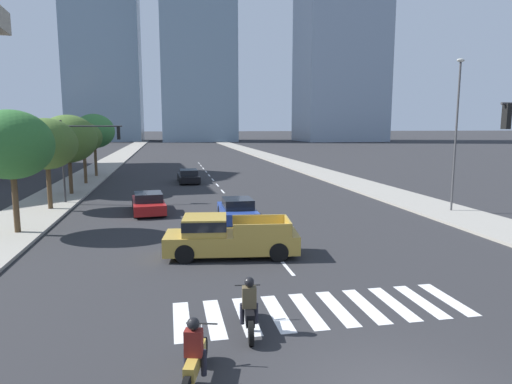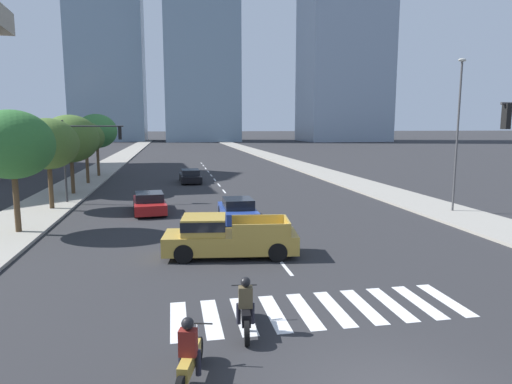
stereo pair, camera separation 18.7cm
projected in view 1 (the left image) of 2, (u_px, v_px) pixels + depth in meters
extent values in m
cube|color=gray|center=(358.00, 184.00, 40.13)|extent=(4.00, 260.00, 0.15)
cube|color=gray|center=(64.00, 192.00, 35.39)|extent=(4.00, 260.00, 0.15)
cube|color=silver|center=(182.00, 321.00, 12.27)|extent=(0.45, 2.61, 0.01)
cube|color=silver|center=(214.00, 318.00, 12.44)|extent=(0.45, 2.61, 0.01)
cube|color=silver|center=(246.00, 316.00, 12.62)|extent=(0.45, 2.61, 0.01)
cube|color=silver|center=(277.00, 313.00, 12.79)|extent=(0.45, 2.61, 0.01)
cube|color=silver|center=(307.00, 310.00, 12.96)|extent=(0.45, 2.61, 0.01)
cube|color=silver|center=(337.00, 308.00, 13.13)|extent=(0.45, 2.61, 0.01)
cube|color=silver|center=(365.00, 306.00, 13.30)|extent=(0.45, 2.61, 0.01)
cube|color=silver|center=(393.00, 303.00, 13.48)|extent=(0.45, 2.61, 0.01)
cube|color=silver|center=(421.00, 301.00, 13.65)|extent=(0.45, 2.61, 0.01)
cube|color=silver|center=(447.00, 299.00, 13.82)|extent=(0.45, 2.61, 0.01)
cube|color=silver|center=(287.00, 267.00, 16.93)|extent=(0.14, 2.00, 0.01)
cube|color=silver|center=(264.00, 241.00, 20.81)|extent=(0.14, 2.00, 0.01)
cube|color=silver|center=(249.00, 223.00, 24.69)|extent=(0.14, 2.00, 0.01)
cube|color=silver|center=(238.00, 209.00, 28.57)|extent=(0.14, 2.00, 0.01)
cube|color=silver|center=(229.00, 199.00, 32.45)|extent=(0.14, 2.00, 0.01)
cube|color=silver|center=(223.00, 191.00, 36.34)|extent=(0.14, 2.00, 0.01)
cube|color=silver|center=(217.00, 185.00, 40.22)|extent=(0.14, 2.00, 0.01)
cube|color=silver|center=(213.00, 180.00, 44.10)|extent=(0.14, 2.00, 0.01)
cube|color=silver|center=(209.00, 175.00, 47.98)|extent=(0.14, 2.00, 0.01)
cube|color=silver|center=(206.00, 172.00, 51.86)|extent=(0.14, 2.00, 0.01)
cube|color=silver|center=(203.00, 168.00, 55.74)|extent=(0.14, 2.00, 0.01)
cube|color=silver|center=(201.00, 166.00, 59.63)|extent=(0.14, 2.00, 0.01)
cube|color=silver|center=(199.00, 163.00, 63.51)|extent=(0.14, 2.00, 0.01)
cylinder|color=black|center=(203.00, 351.00, 10.06)|extent=(0.27, 0.61, 0.60)
cube|color=#B28E38|center=(195.00, 360.00, 9.23)|extent=(0.55, 1.31, 0.32)
cylinder|color=#B2B2B7|center=(202.00, 340.00, 9.91)|extent=(0.14, 0.32, 0.67)
cylinder|color=black|center=(202.00, 323.00, 9.91)|extent=(0.68, 0.22, 0.04)
cube|color=maroon|center=(194.00, 343.00, 9.06)|extent=(0.41, 0.33, 0.55)
sphere|color=black|center=(193.00, 324.00, 9.00)|extent=(0.26, 0.26, 0.26)
cylinder|color=black|center=(187.00, 362.00, 9.25)|extent=(0.15, 0.15, 0.55)
cylinder|color=black|center=(204.00, 363.00, 9.22)|extent=(0.15, 0.15, 0.55)
cylinder|color=black|center=(247.00, 308.00, 12.43)|extent=(0.19, 0.61, 0.60)
cylinder|color=black|center=(251.00, 333.00, 10.89)|extent=(0.19, 0.61, 0.60)
cube|color=black|center=(249.00, 312.00, 11.63)|extent=(0.37, 1.27, 0.32)
cylinder|color=#B2B2B7|center=(248.00, 299.00, 12.29)|extent=(0.10, 0.32, 0.67)
cylinder|color=black|center=(247.00, 285.00, 12.29)|extent=(0.70, 0.12, 0.04)
cube|color=brown|center=(249.00, 297.00, 11.46)|extent=(0.39, 0.28, 0.55)
sphere|color=black|center=(249.00, 282.00, 11.40)|extent=(0.26, 0.26, 0.26)
cylinder|color=black|center=(242.00, 314.00, 11.62)|extent=(0.13, 0.13, 0.55)
cylinder|color=black|center=(256.00, 313.00, 11.65)|extent=(0.13, 0.13, 0.55)
cube|color=#B28E38|center=(232.00, 242.00, 18.30)|extent=(5.59, 2.59, 0.75)
cube|color=#B28E38|center=(205.00, 225.00, 18.12)|extent=(1.94, 1.98, 0.70)
cube|color=black|center=(205.00, 223.00, 18.10)|extent=(1.96, 2.02, 0.39)
cube|color=#B28E38|center=(262.00, 231.00, 17.37)|extent=(2.26, 0.36, 0.55)
cube|color=#B28E38|center=(259.00, 221.00, 19.19)|extent=(2.26, 0.36, 0.55)
cube|color=#B28E38|center=(288.00, 225.00, 18.36)|extent=(0.31, 1.85, 0.55)
cylinder|color=black|center=(185.00, 254.00, 17.36)|extent=(0.79, 0.35, 0.76)
cylinder|color=black|center=(188.00, 242.00, 19.05)|extent=(0.79, 0.35, 0.76)
cylinder|color=black|center=(279.00, 252.00, 17.60)|extent=(0.79, 0.35, 0.76)
cylinder|color=black|center=(274.00, 241.00, 19.30)|extent=(0.79, 0.35, 0.76)
cube|color=black|center=(188.00, 178.00, 42.01)|extent=(1.95, 4.84, 0.57)
cube|color=black|center=(189.00, 172.00, 41.70)|extent=(1.65, 2.20, 0.51)
cylinder|color=black|center=(179.00, 177.00, 43.41)|extent=(0.24, 0.65, 0.64)
cylinder|color=black|center=(196.00, 177.00, 43.77)|extent=(0.24, 0.65, 0.64)
cylinder|color=black|center=(181.00, 181.00, 40.28)|extent=(0.24, 0.65, 0.64)
cylinder|color=black|center=(199.00, 181.00, 40.63)|extent=(0.24, 0.65, 0.64)
cube|color=navy|center=(237.00, 213.00, 25.09)|extent=(1.80, 4.22, 0.61)
cube|color=black|center=(238.00, 203.00, 24.80)|extent=(1.58, 1.90, 0.53)
cylinder|color=black|center=(220.00, 211.00, 26.35)|extent=(0.22, 0.64, 0.64)
cylinder|color=black|center=(247.00, 210.00, 26.66)|extent=(0.22, 0.64, 0.64)
cylinder|color=black|center=(226.00, 221.00, 23.57)|extent=(0.22, 0.64, 0.64)
cylinder|color=black|center=(256.00, 220.00, 23.88)|extent=(0.22, 0.64, 0.64)
cube|color=maroon|center=(148.00, 205.00, 27.55)|extent=(2.24, 4.68, 0.59)
cube|color=black|center=(148.00, 197.00, 27.26)|extent=(1.79, 2.18, 0.50)
cylinder|color=black|center=(134.00, 204.00, 28.80)|extent=(0.28, 0.66, 0.64)
cylinder|color=black|center=(160.00, 202.00, 29.27)|extent=(0.28, 0.66, 0.64)
cylinder|color=black|center=(135.00, 213.00, 25.88)|extent=(0.28, 0.66, 0.64)
cylinder|color=black|center=(164.00, 211.00, 26.34)|extent=(0.28, 0.66, 0.64)
cube|color=black|center=(507.00, 116.00, 15.95)|extent=(0.20, 0.28, 0.90)
sphere|color=red|center=(507.00, 108.00, 15.91)|extent=(0.18, 0.18, 0.18)
sphere|color=orange|center=(507.00, 116.00, 15.95)|extent=(0.18, 0.18, 0.18)
sphere|color=green|center=(506.00, 125.00, 16.00)|extent=(0.18, 0.18, 0.18)
cylinder|color=#333335|center=(63.00, 162.00, 29.98)|extent=(0.14, 0.14, 5.50)
cylinder|color=#333335|center=(92.00, 126.00, 30.01)|extent=(3.91, 0.10, 0.10)
cube|color=black|center=(119.00, 133.00, 30.40)|extent=(0.20, 0.28, 0.90)
sphere|color=red|center=(118.00, 128.00, 30.36)|extent=(0.18, 0.18, 0.18)
sphere|color=orange|center=(119.00, 133.00, 30.40)|extent=(0.18, 0.18, 0.18)
sphere|color=green|center=(119.00, 137.00, 30.45)|extent=(0.18, 0.18, 0.18)
cube|color=#19662D|center=(63.00, 158.00, 29.95)|extent=(0.60, 0.04, 0.18)
cylinder|color=#3F3F42|center=(456.00, 138.00, 26.85)|extent=(0.12, 0.12, 8.83)
ellipsoid|color=beige|center=(461.00, 60.00, 26.18)|extent=(0.50, 0.24, 0.20)
cylinder|color=#4C3823|center=(16.00, 205.00, 21.69)|extent=(0.28, 0.28, 2.70)
ellipsoid|color=#2D662D|center=(11.00, 145.00, 21.26)|extent=(3.89, 3.89, 3.31)
cylinder|color=#4C3823|center=(49.00, 188.00, 27.87)|extent=(0.28, 0.28, 2.55)
ellipsoid|color=#426028|center=(46.00, 144.00, 27.47)|extent=(3.70, 3.70, 3.15)
cylinder|color=#4C3823|center=(71.00, 177.00, 34.04)|extent=(0.28, 0.28, 2.48)
ellipsoid|color=#426028|center=(68.00, 139.00, 33.60)|extent=(4.21, 4.21, 3.58)
cylinder|color=#4C3823|center=(85.00, 168.00, 40.12)|extent=(0.28, 0.28, 2.80)
ellipsoid|color=#426028|center=(83.00, 137.00, 39.72)|extent=(3.23, 3.23, 2.75)
cylinder|color=#4C3823|center=(96.00, 162.00, 46.09)|extent=(0.28, 0.28, 2.95)
ellipsoid|color=#387538|center=(94.00, 131.00, 45.63)|extent=(4.08, 4.08, 3.47)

